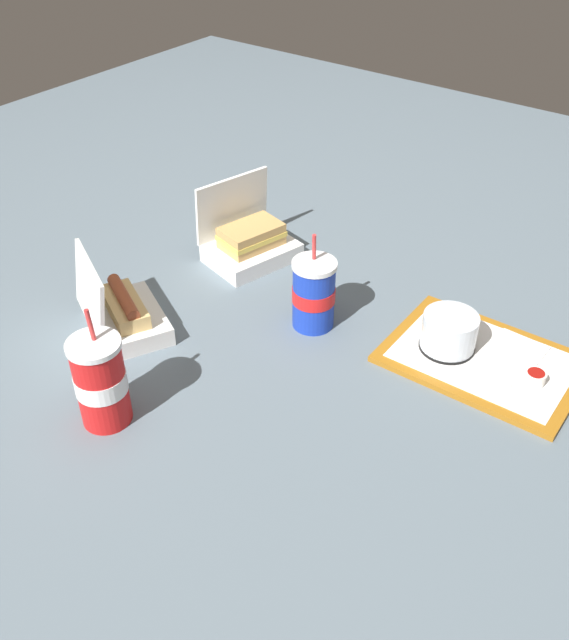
{
  "coord_description": "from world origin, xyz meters",
  "views": [
    {
      "loc": [
        -0.7,
        0.89,
        0.91
      ],
      "look_at": [
        -0.01,
        -0.02,
        0.05
      ],
      "focal_mm": 40.0,
      "sensor_mm": 36.0,
      "label": 1
    }
  ],
  "objects_px": {
    "cake_container": "(449,333)",
    "clamshell_sandwich_left": "(249,242)",
    "clamshell_hotdog_back": "(122,313)",
    "soda_cup_right": "(101,382)",
    "soda_cup_back": "(314,294)",
    "plastic_fork": "(481,378)",
    "ketchup_cup": "(535,377)",
    "food_tray": "(483,360)"
  },
  "relations": [
    {
      "from": "plastic_fork",
      "to": "soda_cup_back",
      "type": "bearing_deg",
      "value": -10.89
    },
    {
      "from": "soda_cup_right",
      "to": "cake_container",
      "type": "bearing_deg",
      "value": -126.9
    },
    {
      "from": "plastic_fork",
      "to": "soda_cup_back",
      "type": "distance_m",
      "value": 0.37
    },
    {
      "from": "plastic_fork",
      "to": "clamshell_sandwich_left",
      "type": "bearing_deg",
      "value": -24.2
    },
    {
      "from": "plastic_fork",
      "to": "food_tray",
      "type": "bearing_deg",
      "value": -86.06
    },
    {
      "from": "ketchup_cup",
      "to": "clamshell_hotdog_back",
      "type": "distance_m",
      "value": 0.82
    },
    {
      "from": "food_tray",
      "to": "soda_cup_right",
      "type": "xyz_separation_m",
      "value": [
        0.47,
        0.55,
        0.08
      ]
    },
    {
      "from": "soda_cup_back",
      "to": "soda_cup_right",
      "type": "relative_size",
      "value": 0.91
    },
    {
      "from": "cake_container",
      "to": "plastic_fork",
      "type": "distance_m",
      "value": 0.11
    },
    {
      "from": "ketchup_cup",
      "to": "clamshell_sandwich_left",
      "type": "distance_m",
      "value": 0.72
    },
    {
      "from": "soda_cup_right",
      "to": "ketchup_cup",
      "type": "bearing_deg",
      "value": -137.19
    },
    {
      "from": "clamshell_hotdog_back",
      "to": "clamshell_sandwich_left",
      "type": "bearing_deg",
      "value": -94.93
    },
    {
      "from": "ketchup_cup",
      "to": "plastic_fork",
      "type": "xyz_separation_m",
      "value": [
        0.08,
        0.05,
        -0.01
      ]
    },
    {
      "from": "plastic_fork",
      "to": "soda_cup_back",
      "type": "xyz_separation_m",
      "value": [
        0.36,
        0.03,
        0.06
      ]
    },
    {
      "from": "cake_container",
      "to": "soda_cup_right",
      "type": "relative_size",
      "value": 0.47
    },
    {
      "from": "cake_container",
      "to": "soda_cup_right",
      "type": "height_order",
      "value": "soda_cup_right"
    },
    {
      "from": "ketchup_cup",
      "to": "soda_cup_right",
      "type": "height_order",
      "value": "soda_cup_right"
    },
    {
      "from": "clamshell_hotdog_back",
      "to": "soda_cup_back",
      "type": "xyz_separation_m",
      "value": [
        -0.3,
        -0.25,
        0.04
      ]
    },
    {
      "from": "clamshell_hotdog_back",
      "to": "soda_cup_back",
      "type": "relative_size",
      "value": 1.13
    },
    {
      "from": "ketchup_cup",
      "to": "soda_cup_right",
      "type": "distance_m",
      "value": 0.79
    },
    {
      "from": "soda_cup_right",
      "to": "soda_cup_back",
      "type": "bearing_deg",
      "value": -106.36
    },
    {
      "from": "plastic_fork",
      "to": "clamshell_sandwich_left",
      "type": "relative_size",
      "value": 0.47
    },
    {
      "from": "food_tray",
      "to": "soda_cup_right",
      "type": "height_order",
      "value": "soda_cup_right"
    },
    {
      "from": "food_tray",
      "to": "clamshell_hotdog_back",
      "type": "distance_m",
      "value": 0.73
    },
    {
      "from": "food_tray",
      "to": "plastic_fork",
      "type": "distance_m",
      "value": 0.07
    },
    {
      "from": "clamshell_sandwich_left",
      "to": "clamshell_hotdog_back",
      "type": "bearing_deg",
      "value": 85.07
    },
    {
      "from": "soda_cup_right",
      "to": "clamshell_sandwich_left",
      "type": "bearing_deg",
      "value": -76.4
    },
    {
      "from": "cake_container",
      "to": "plastic_fork",
      "type": "bearing_deg",
      "value": 153.5
    },
    {
      "from": "cake_container",
      "to": "plastic_fork",
      "type": "height_order",
      "value": "cake_container"
    },
    {
      "from": "clamshell_sandwich_left",
      "to": "soda_cup_back",
      "type": "height_order",
      "value": "soda_cup_back"
    },
    {
      "from": "plastic_fork",
      "to": "clamshell_hotdog_back",
      "type": "distance_m",
      "value": 0.73
    },
    {
      "from": "cake_container",
      "to": "clamshell_sandwich_left",
      "type": "height_order",
      "value": "clamshell_sandwich_left"
    },
    {
      "from": "soda_cup_back",
      "to": "plastic_fork",
      "type": "bearing_deg",
      "value": -174.6
    },
    {
      "from": "clamshell_hotdog_back",
      "to": "soda_cup_right",
      "type": "distance_m",
      "value": 0.27
    },
    {
      "from": "food_tray",
      "to": "soda_cup_right",
      "type": "bearing_deg",
      "value": 49.28
    },
    {
      "from": "clamshell_hotdog_back",
      "to": "ketchup_cup",
      "type": "bearing_deg",
      "value": -155.73
    },
    {
      "from": "food_tray",
      "to": "ketchup_cup",
      "type": "distance_m",
      "value": 0.11
    },
    {
      "from": "ketchup_cup",
      "to": "soda_cup_right",
      "type": "bearing_deg",
      "value": 42.81
    },
    {
      "from": "cake_container",
      "to": "clamshell_hotdog_back",
      "type": "bearing_deg",
      "value": 30.38
    },
    {
      "from": "ketchup_cup",
      "to": "soda_cup_right",
      "type": "relative_size",
      "value": 0.17
    },
    {
      "from": "plastic_fork",
      "to": "clamshell_hotdog_back",
      "type": "relative_size",
      "value": 0.45
    },
    {
      "from": "clamshell_sandwich_left",
      "to": "cake_container",
      "type": "bearing_deg",
      "value": 175.72
    }
  ]
}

